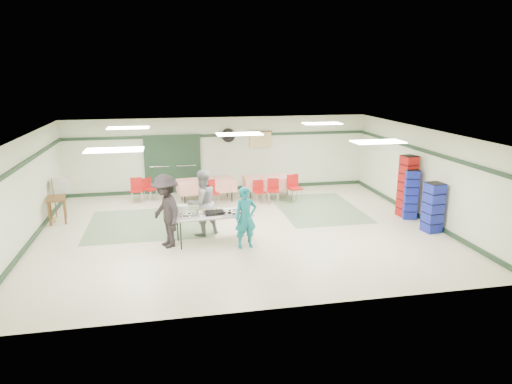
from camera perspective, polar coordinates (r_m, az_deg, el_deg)
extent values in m
plane|color=beige|center=(12.84, -1.99, -4.69)|extent=(11.00, 11.00, 0.00)
plane|color=silver|center=(12.21, -2.10, 7.34)|extent=(11.00, 11.00, 0.00)
plane|color=beige|center=(16.82, -4.49, 4.72)|extent=(11.00, 0.00, 11.00)
plane|color=beige|center=(8.24, 2.97, -6.09)|extent=(11.00, 0.00, 11.00)
plane|color=beige|center=(12.83, -27.08, -0.07)|extent=(0.00, 9.00, 9.00)
plane|color=beige|center=(14.36, 20.18, 2.10)|extent=(0.00, 9.00, 9.00)
cube|color=#1C3321|center=(16.69, -4.52, 7.07)|extent=(11.00, 0.06, 0.10)
cube|color=#1C3321|center=(17.07, -4.39, 0.44)|extent=(11.00, 0.06, 0.12)
cube|color=#1C3321|center=(12.68, -27.32, 2.99)|extent=(0.06, 9.00, 0.10)
cube|color=#1C3321|center=(13.17, -26.30, -5.49)|extent=(0.06, 9.00, 0.12)
cube|color=#1C3321|center=(14.22, 20.33, 4.85)|extent=(0.06, 9.00, 0.10)
cube|color=#1C3321|center=(14.67, 19.64, -2.82)|extent=(0.06, 9.00, 0.12)
cube|color=gray|center=(13.66, -13.10, -3.86)|extent=(3.50, 3.00, 0.01)
cube|color=gray|center=(14.88, 7.78, -2.05)|extent=(2.50, 3.50, 0.01)
cube|color=gray|center=(16.72, -11.96, 3.33)|extent=(0.90, 0.06, 2.10)
cube|color=gray|center=(16.73, -8.71, 3.49)|extent=(0.90, 0.06, 2.10)
cube|color=#1C3321|center=(16.69, -10.35, 3.40)|extent=(2.00, 0.03, 2.15)
cylinder|color=black|center=(16.69, -3.48, 7.09)|extent=(0.50, 0.10, 0.50)
cube|color=#DBC489|center=(16.92, 0.58, 6.54)|extent=(0.80, 0.02, 0.60)
cube|color=#BABAB5|center=(11.76, -5.46, -2.80)|extent=(2.07, 1.00, 0.04)
cylinder|color=black|center=(11.45, -9.37, -5.44)|extent=(0.04, 0.04, 0.72)
cylinder|color=black|center=(11.77, -0.94, -4.68)|extent=(0.04, 0.04, 0.72)
cylinder|color=black|center=(12.06, -9.77, -4.40)|extent=(0.04, 0.04, 0.72)
cylinder|color=black|center=(12.36, -1.75, -3.71)|extent=(0.04, 0.04, 0.72)
cube|color=silver|center=(11.73, -3.08, -2.64)|extent=(0.65, 0.52, 0.02)
cube|color=silver|center=(11.90, -6.06, -2.44)|extent=(0.62, 0.49, 0.02)
cube|color=silver|center=(11.59, -8.44, -3.01)|extent=(0.57, 0.45, 0.02)
cube|color=black|center=(11.69, -5.23, -2.59)|extent=(0.51, 0.35, 0.08)
cube|color=white|center=(11.72, -9.13, -2.24)|extent=(0.24, 0.22, 0.25)
imported|color=#137482|center=(11.33, -1.29, -3.24)|extent=(0.62, 0.46, 1.55)
imported|color=gray|center=(12.27, -6.74, -1.33)|extent=(1.07, 0.98, 1.79)
imported|color=black|center=(11.56, -11.19, -2.35)|extent=(1.10, 1.38, 1.86)
cube|color=red|center=(15.82, 1.73, 1.86)|extent=(1.78, 0.77, 0.05)
cube|color=red|center=(15.86, 1.73, 1.19)|extent=(1.78, 0.79, 0.40)
cylinder|color=black|center=(15.48, -0.70, 0.13)|extent=(0.04, 0.04, 0.72)
cylinder|color=black|center=(15.81, 4.57, 0.39)|extent=(0.04, 0.04, 0.72)
cylinder|color=black|center=(16.05, -1.09, 0.65)|extent=(0.04, 0.04, 0.72)
cylinder|color=black|center=(16.36, 4.01, 0.90)|extent=(0.04, 0.04, 0.72)
cube|color=red|center=(15.49, -6.23, 1.50)|extent=(2.01, 1.06, 0.05)
cube|color=red|center=(15.54, -6.21, 0.81)|extent=(2.01, 1.08, 0.40)
cylinder|color=black|center=(15.14, -8.90, -0.39)|extent=(0.04, 0.04, 0.72)
cylinder|color=black|center=(15.46, -3.04, 0.08)|extent=(0.04, 0.04, 0.72)
cylinder|color=black|center=(15.75, -9.28, 0.19)|extent=(0.04, 0.04, 0.72)
cylinder|color=black|center=(16.06, -3.64, 0.64)|extent=(0.04, 0.04, 0.72)
cube|color=#B01A0E|center=(15.28, 2.19, 0.13)|extent=(0.43, 0.43, 0.04)
cube|color=#B01A0E|center=(15.39, 2.15, 1.04)|extent=(0.38, 0.10, 0.38)
cylinder|color=silver|center=(15.18, 1.66, -0.81)|extent=(0.02, 0.02, 0.40)
cylinder|color=silver|center=(15.20, 2.80, -0.80)|extent=(0.02, 0.02, 0.40)
cylinder|color=silver|center=(15.47, 1.59, -0.51)|extent=(0.02, 0.02, 0.40)
cylinder|color=silver|center=(15.49, 2.70, -0.50)|extent=(0.02, 0.02, 0.40)
cube|color=#B01A0E|center=(15.18, 0.45, -0.01)|extent=(0.40, 0.40, 0.04)
cube|color=#B01A0E|center=(15.28, 0.27, 0.87)|extent=(0.37, 0.08, 0.36)
cylinder|color=silver|center=(15.06, 0.09, -0.96)|extent=(0.02, 0.02, 0.38)
cylinder|color=silver|center=(15.15, 1.14, -0.87)|extent=(0.02, 0.02, 0.38)
cylinder|color=silver|center=(15.33, -0.23, -0.67)|extent=(0.02, 0.02, 0.38)
cylinder|color=silver|center=(15.41, 0.80, -0.59)|extent=(0.02, 0.02, 0.38)
cube|color=#B01A0E|center=(15.45, 4.89, 0.46)|extent=(0.50, 0.50, 0.04)
cube|color=#B01A0E|center=(15.56, 4.59, 1.45)|extent=(0.42, 0.13, 0.43)
cylinder|color=silver|center=(15.29, 4.60, -0.64)|extent=(0.02, 0.02, 0.45)
cylinder|color=silver|center=(15.45, 5.72, -0.51)|extent=(0.02, 0.02, 0.45)
cylinder|color=silver|center=(15.58, 4.03, -0.33)|extent=(0.02, 0.02, 0.45)
cylinder|color=silver|center=(15.73, 5.14, -0.21)|extent=(0.02, 0.02, 0.45)
cube|color=#B01A0E|center=(14.95, -5.52, -0.17)|extent=(0.51, 0.51, 0.04)
cube|color=#B01A0E|center=(15.05, -5.85, 0.79)|extent=(0.39, 0.18, 0.40)
cylinder|color=silver|center=(14.80, -5.78, -1.25)|extent=(0.02, 0.02, 0.42)
cylinder|color=silver|center=(14.94, -4.68, -1.07)|extent=(0.02, 0.02, 0.42)
cylinder|color=silver|center=(15.08, -6.31, -0.96)|extent=(0.02, 0.02, 0.42)
cylinder|color=silver|center=(15.21, -5.23, -0.79)|extent=(0.02, 0.02, 0.42)
cube|color=#B01A0E|center=(15.92, -13.08, 0.30)|extent=(0.51, 0.51, 0.04)
cube|color=#B01A0E|center=(16.00, -13.51, 1.08)|extent=(0.29, 0.28, 0.36)
cylinder|color=silver|center=(15.78, -13.07, -0.62)|extent=(0.02, 0.02, 0.38)
cylinder|color=silver|center=(15.96, -12.29, -0.39)|extent=(0.02, 0.02, 0.38)
cylinder|color=silver|center=(15.99, -13.77, -0.46)|extent=(0.02, 0.02, 0.38)
cylinder|color=silver|center=(16.17, -12.99, -0.24)|extent=(0.02, 0.02, 0.38)
cube|color=#B01A0E|center=(15.74, -14.71, 0.16)|extent=(0.40, 0.40, 0.04)
cube|color=#B01A0E|center=(15.87, -14.72, 1.07)|extent=(0.39, 0.04, 0.39)
cylinder|color=silver|center=(15.66, -15.26, -0.81)|extent=(0.02, 0.02, 0.41)
cylinder|color=silver|center=(15.64, -14.12, -0.76)|extent=(0.02, 0.02, 0.41)
cylinder|color=silver|center=(15.97, -15.18, -0.51)|extent=(0.02, 0.02, 0.41)
cylinder|color=silver|center=(15.94, -14.05, -0.46)|extent=(0.02, 0.02, 0.41)
cube|color=navy|center=(14.34, 18.73, -0.26)|extent=(0.47, 0.47, 1.50)
cube|color=#A41210|center=(14.48, 18.36, 0.69)|extent=(0.48, 0.48, 1.88)
cube|color=navy|center=(13.36, 21.26, -1.82)|extent=(0.47, 0.47, 1.39)
cube|color=brown|center=(14.49, -23.71, -0.71)|extent=(0.64, 0.86, 0.05)
cube|color=brown|center=(14.29, -24.40, -2.54)|extent=(0.05, 0.05, 0.70)
cube|color=brown|center=(14.27, -22.79, -2.39)|extent=(0.05, 0.05, 0.70)
cube|color=brown|center=(14.90, -24.31, -1.85)|extent=(0.05, 0.05, 0.70)
cube|color=brown|center=(14.88, -22.76, -1.70)|extent=(0.05, 0.05, 0.70)
cube|color=#ACACA8|center=(15.11, -23.25, 0.80)|extent=(0.57, 0.52, 0.39)
cylinder|color=brown|center=(14.63, -23.91, -0.81)|extent=(0.07, 0.21, 1.28)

